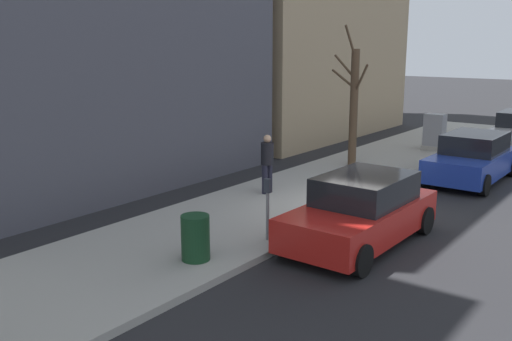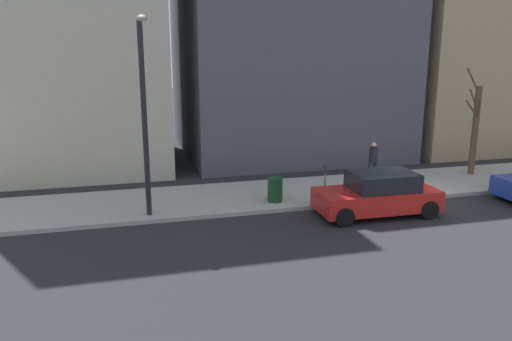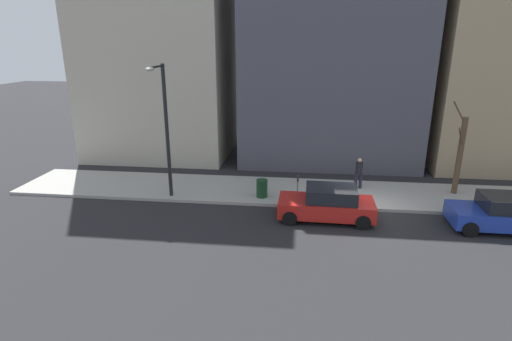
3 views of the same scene
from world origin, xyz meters
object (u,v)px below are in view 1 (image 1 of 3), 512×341
Objects in this scene: pedestrian_near_meter at (267,160)px; bare_tree at (353,104)px; parking_meter at (268,203)px; trash_bin at (195,238)px; parked_car_red at (361,211)px; utility_box at (434,132)px; parked_car_blue at (472,158)px.

bare_tree is at bearing 176.74° from pedestrian_near_meter.
parking_meter reaches higher than trash_bin.
utility_box is at bearing -76.81° from parked_car_red.
trash_bin is (1.98, 3.13, -0.14)m from parked_car_red.
trash_bin is at bearing 91.61° from utility_box.
utility_box is 0.30× the size of bare_tree.
utility_box reaches higher than parked_car_blue.
utility_box is 4.83m from bare_tree.
parked_car_red is at bearing -138.70° from parking_meter.
trash_bin is at bearing 75.81° from parking_meter.
parked_car_blue is at bearing 142.07° from pedestrian_near_meter.
parked_car_blue and parked_car_red have the same top height.
parking_meter is 8.41m from bare_tree.
bare_tree is at bearing -74.92° from parking_meter.
utility_box is 9.40m from pedestrian_near_meter.
parked_car_blue is 4.68× the size of trash_bin.
trash_bin is 0.54× the size of pedestrian_near_meter.
pedestrian_near_meter reaches higher than trash_bin.
bare_tree reaches higher than parked_car_blue.
parked_car_blue is 0.89× the size of bare_tree.
bare_tree is at bearing -80.09° from trash_bin.
bare_tree is (1.31, 4.43, 1.40)m from utility_box.
pedestrian_near_meter reaches higher than parking_meter.
bare_tree is 5.24× the size of trash_bin.
parked_car_blue is 2.54× the size of pedestrian_near_meter.
parking_meter is 12.49m from utility_box.
trash_bin is at bearing 58.71° from parked_car_red.
parked_car_blue is at bearing -90.46° from parked_car_red.
utility_box is at bearing -86.10° from parking_meter.
parked_car_red is 4.70× the size of trash_bin.
parking_meter is 0.94× the size of utility_box.
trash_bin is 5.31m from pedestrian_near_meter.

